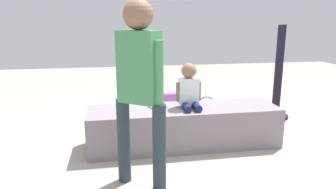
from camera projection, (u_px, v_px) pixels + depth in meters
ground_plane at (184, 145)px, 3.52m from camera, size 12.00×12.00×0.00m
concrete_ledge at (184, 126)px, 3.47m from camera, size 2.07×0.57×0.43m
child_seated at (189, 88)px, 3.37m from camera, size 0.28×0.32×0.48m
adult_standing at (140, 79)px, 2.46m from camera, size 0.38×0.34×1.52m
cake_plate at (158, 105)px, 3.45m from camera, size 0.22×0.22×0.07m
gift_bag at (171, 105)px, 4.50m from camera, size 0.25×0.09×0.39m
railing_post at (278, 83)px, 4.37m from camera, size 0.36×0.36×1.30m
water_bottle_near_gift at (210, 121)px, 4.04m from camera, size 0.07×0.07×0.19m
party_cup_red at (123, 112)px, 4.58m from camera, size 0.09×0.09×0.10m
handbag_black_leather at (206, 111)px, 4.44m from camera, size 0.33×0.14×0.31m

